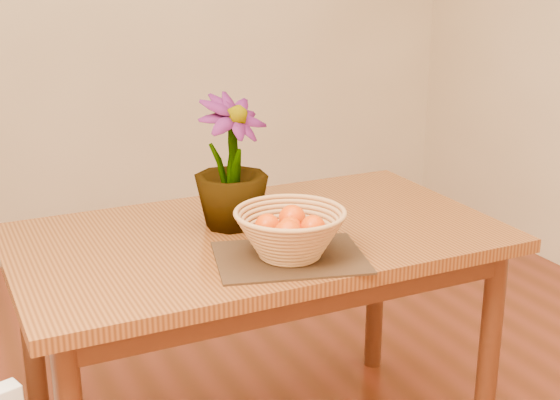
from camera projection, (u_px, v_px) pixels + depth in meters
name	position (u px, v px, depth m)	size (l,w,h in m)	color
table	(258.00, 260.00, 2.28)	(1.40, 0.80, 0.75)	brown
placemat	(290.00, 258.00, 2.06)	(0.39, 0.29, 0.01)	#351F13
wicker_basket	(290.00, 235.00, 2.04)	(0.30, 0.30, 0.12)	#BE804F
orange_pile	(290.00, 226.00, 2.04)	(0.17, 0.18, 0.07)	#DA4803
potted_plant	(231.00, 163.00, 2.25)	(0.22, 0.22, 0.39)	#184B15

